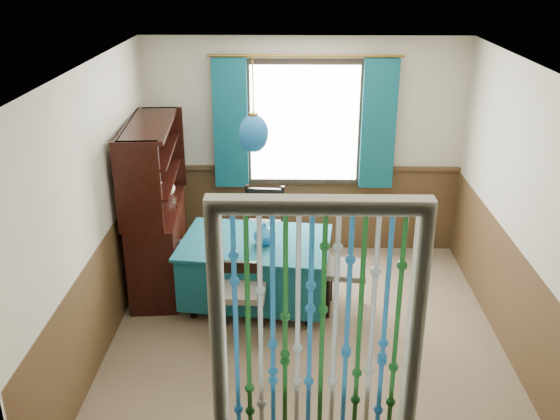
{
  "coord_description": "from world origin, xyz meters",
  "views": [
    {
      "loc": [
        -0.14,
        -4.84,
        3.31
      ],
      "look_at": [
        -0.24,
        0.49,
        1.11
      ],
      "focal_mm": 40.0,
      "sensor_mm": 36.0,
      "label": 1
    }
  ],
  "objects_px": {
    "dining_table": "(256,267)",
    "chair_left": "(168,254)",
    "chair_right": "(349,270)",
    "vase_table": "(264,234)",
    "bowl_shelf": "(152,186)",
    "sideboard": "(157,231)",
    "chair_far": "(263,229)",
    "vase_sideboard": "(167,186)",
    "chair_near": "(240,293)",
    "pendant_lamp": "(254,133)"
  },
  "relations": [
    {
      "from": "chair_far",
      "to": "sideboard",
      "type": "xyz_separation_m",
      "value": [
        -1.1,
        -0.29,
        0.11
      ]
    },
    {
      "from": "chair_near",
      "to": "chair_left",
      "type": "xyz_separation_m",
      "value": [
        -0.78,
        0.71,
        0.03
      ]
    },
    {
      "from": "dining_table",
      "to": "chair_far",
      "type": "distance_m",
      "value": 0.7
    },
    {
      "from": "chair_right",
      "to": "bowl_shelf",
      "type": "distance_m",
      "value": 2.08
    },
    {
      "from": "chair_right",
      "to": "vase_sideboard",
      "type": "distance_m",
      "value": 2.18
    },
    {
      "from": "chair_right",
      "to": "vase_table",
      "type": "xyz_separation_m",
      "value": [
        -0.83,
        0.07,
        0.35
      ]
    },
    {
      "from": "vase_sideboard",
      "to": "chair_near",
      "type": "bearing_deg",
      "value": -57.19
    },
    {
      "from": "chair_near",
      "to": "vase_table",
      "type": "height_order",
      "value": "same"
    },
    {
      "from": "pendant_lamp",
      "to": "sideboard",
      "type": "bearing_deg",
      "value": 159.23
    },
    {
      "from": "chair_right",
      "to": "sideboard",
      "type": "xyz_separation_m",
      "value": [
        -1.98,
        0.52,
        0.17
      ]
    },
    {
      "from": "vase_table",
      "to": "vase_sideboard",
      "type": "distance_m",
      "value": 1.37
    },
    {
      "from": "chair_left",
      "to": "bowl_shelf",
      "type": "distance_m",
      "value": 0.74
    },
    {
      "from": "dining_table",
      "to": "chair_near",
      "type": "xyz_separation_m",
      "value": [
        -0.1,
        -0.63,
        0.07
      ]
    },
    {
      "from": "vase_table",
      "to": "vase_sideboard",
      "type": "xyz_separation_m",
      "value": [
        -1.09,
        0.81,
        0.19
      ]
    },
    {
      "from": "pendant_lamp",
      "to": "vase_table",
      "type": "distance_m",
      "value": 1.0
    },
    {
      "from": "chair_right",
      "to": "chair_left",
      "type": "bearing_deg",
      "value": 91.39
    },
    {
      "from": "chair_far",
      "to": "chair_left",
      "type": "height_order",
      "value": "same"
    },
    {
      "from": "vase_sideboard",
      "to": "sideboard",
      "type": "bearing_deg",
      "value": -99.61
    },
    {
      "from": "chair_far",
      "to": "vase_sideboard",
      "type": "bearing_deg",
      "value": 1.34
    },
    {
      "from": "chair_left",
      "to": "vase_table",
      "type": "distance_m",
      "value": 1.03
    },
    {
      "from": "chair_left",
      "to": "chair_right",
      "type": "height_order",
      "value": "chair_left"
    },
    {
      "from": "vase_table",
      "to": "bowl_shelf",
      "type": "xyz_separation_m",
      "value": [
        -1.09,
        0.14,
        0.44
      ]
    },
    {
      "from": "pendant_lamp",
      "to": "vase_sideboard",
      "type": "height_order",
      "value": "pendant_lamp"
    },
    {
      "from": "chair_far",
      "to": "vase_table",
      "type": "height_order",
      "value": "chair_far"
    },
    {
      "from": "pendant_lamp",
      "to": "vase_table",
      "type": "bearing_deg",
      "value": -31.62
    },
    {
      "from": "dining_table",
      "to": "chair_left",
      "type": "height_order",
      "value": "chair_left"
    },
    {
      "from": "chair_near",
      "to": "sideboard",
      "type": "bearing_deg",
      "value": 134.28
    },
    {
      "from": "vase_table",
      "to": "bowl_shelf",
      "type": "distance_m",
      "value": 1.18
    },
    {
      "from": "vase_table",
      "to": "sideboard",
      "type": "bearing_deg",
      "value": 158.3
    },
    {
      "from": "dining_table",
      "to": "chair_right",
      "type": "distance_m",
      "value": 0.93
    },
    {
      "from": "chair_near",
      "to": "chair_far",
      "type": "height_order",
      "value": "chair_far"
    },
    {
      "from": "chair_left",
      "to": "bowl_shelf",
      "type": "relative_size",
      "value": 4.89
    },
    {
      "from": "pendant_lamp",
      "to": "chair_left",
      "type": "bearing_deg",
      "value": 174.91
    },
    {
      "from": "dining_table",
      "to": "chair_far",
      "type": "bearing_deg",
      "value": 92.9
    },
    {
      "from": "chair_far",
      "to": "chair_right",
      "type": "xyz_separation_m",
      "value": [
        0.88,
        -0.82,
        -0.06
      ]
    },
    {
      "from": "chair_right",
      "to": "vase_sideboard",
      "type": "height_order",
      "value": "vase_sideboard"
    },
    {
      "from": "chair_right",
      "to": "vase_table",
      "type": "bearing_deg",
      "value": 93.14
    },
    {
      "from": "bowl_shelf",
      "to": "sideboard",
      "type": "bearing_deg",
      "value": 100.81
    },
    {
      "from": "sideboard",
      "to": "dining_table",
      "type": "bearing_deg",
      "value": -25.33
    },
    {
      "from": "sideboard",
      "to": "pendant_lamp",
      "type": "relative_size",
      "value": 2.0
    },
    {
      "from": "chair_near",
      "to": "pendant_lamp",
      "type": "distance_m",
      "value": 1.46
    },
    {
      "from": "pendant_lamp",
      "to": "chair_right",
      "type": "bearing_deg",
      "value": -7.63
    },
    {
      "from": "dining_table",
      "to": "pendant_lamp",
      "type": "height_order",
      "value": "pendant_lamp"
    },
    {
      "from": "chair_near",
      "to": "sideboard",
      "type": "relative_size",
      "value": 0.51
    },
    {
      "from": "bowl_shelf",
      "to": "chair_far",
      "type": "bearing_deg",
      "value": 30.36
    },
    {
      "from": "vase_table",
      "to": "pendant_lamp",
      "type": "bearing_deg",
      "value": 148.38
    },
    {
      "from": "chair_far",
      "to": "vase_sideboard",
      "type": "height_order",
      "value": "vase_sideboard"
    },
    {
      "from": "vase_sideboard",
      "to": "vase_table",
      "type": "bearing_deg",
      "value": -36.74
    },
    {
      "from": "chair_left",
      "to": "sideboard",
      "type": "distance_m",
      "value": 0.38
    },
    {
      "from": "chair_near",
      "to": "chair_left",
      "type": "height_order",
      "value": "chair_left"
    }
  ]
}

